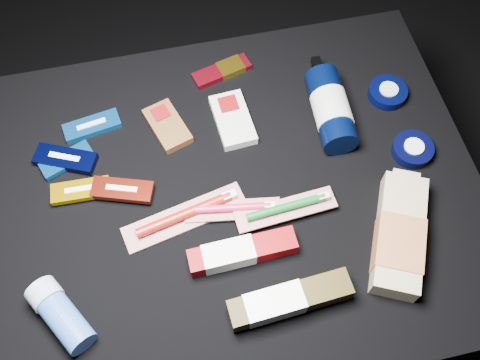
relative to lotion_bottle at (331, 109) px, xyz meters
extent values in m
plane|color=black|center=(-0.23, -0.12, -0.44)|extent=(3.00, 3.00, 0.00)
cube|color=black|center=(-0.23, -0.12, -0.24)|extent=(0.98, 0.78, 0.40)
cube|color=#0E5CB0|center=(-0.49, 0.09, -0.03)|extent=(0.12, 0.06, 0.01)
cube|color=silver|center=(-0.49, 0.09, -0.03)|extent=(0.06, 0.02, 0.02)
cube|color=#0C58A3|center=(-0.55, 0.01, -0.03)|extent=(0.11, 0.08, 0.01)
cube|color=silver|center=(-0.55, 0.01, -0.03)|extent=(0.05, 0.03, 0.01)
cube|color=black|center=(-0.55, 0.01, -0.02)|extent=(0.13, 0.09, 0.01)
cube|color=silver|center=(-0.55, 0.01, -0.02)|extent=(0.06, 0.04, 0.02)
cube|color=#E2AA00|center=(-0.53, -0.07, -0.02)|extent=(0.11, 0.05, 0.01)
cube|color=white|center=(-0.53, -0.07, -0.02)|extent=(0.06, 0.01, 0.01)
cube|color=maroon|center=(-0.45, -0.08, -0.02)|extent=(0.13, 0.08, 0.01)
cube|color=silver|center=(-0.45, -0.08, -0.02)|extent=(0.06, 0.03, 0.02)
cube|color=brown|center=(-0.34, 0.05, -0.03)|extent=(0.09, 0.13, 0.02)
cube|color=#680B0D|center=(-0.35, 0.08, -0.03)|extent=(0.04, 0.04, 0.02)
cube|color=silver|center=(-0.20, 0.03, -0.03)|extent=(0.08, 0.14, 0.02)
cube|color=#6A080B|center=(-0.20, 0.07, -0.02)|extent=(0.04, 0.04, 0.02)
cube|color=maroon|center=(-0.20, 0.17, -0.03)|extent=(0.14, 0.07, 0.01)
cube|color=olive|center=(-0.18, 0.17, -0.03)|extent=(0.06, 0.06, 0.02)
cylinder|color=black|center=(0.00, 0.00, 0.00)|extent=(0.08, 0.18, 0.07)
cylinder|color=beige|center=(0.00, -0.01, 0.00)|extent=(0.08, 0.08, 0.07)
cylinder|color=black|center=(0.01, 0.10, 0.00)|extent=(0.03, 0.02, 0.03)
cube|color=black|center=(0.01, 0.13, -0.01)|extent=(0.02, 0.03, 0.02)
cylinder|color=black|center=(0.14, 0.03, -0.03)|extent=(0.08, 0.08, 0.02)
cylinder|color=#BBBBB7|center=(0.14, 0.03, -0.02)|extent=(0.04, 0.04, 0.03)
cylinder|color=black|center=(0.14, -0.12, -0.03)|extent=(0.08, 0.08, 0.02)
cylinder|color=white|center=(0.14, -0.12, -0.02)|extent=(0.04, 0.04, 0.03)
cube|color=tan|center=(0.05, -0.29, -0.01)|extent=(0.17, 0.24, 0.05)
cube|color=#A36137|center=(0.03, -0.31, -0.01)|extent=(0.12, 0.13, 0.05)
cube|color=tan|center=(0.09, -0.18, -0.01)|extent=(0.06, 0.04, 0.03)
cylinder|color=#3256A7|center=(-0.57, -0.32, -0.01)|extent=(0.10, 0.11, 0.05)
cylinder|color=#929EAC|center=(-0.60, -0.26, -0.01)|extent=(0.07, 0.06, 0.06)
cube|color=beige|center=(-0.34, -0.16, -0.03)|extent=(0.25, 0.11, 0.01)
cylinder|color=maroon|center=(-0.34, -0.16, -0.02)|extent=(0.19, 0.06, 0.02)
cube|color=silver|center=(-0.24, -0.14, -0.02)|extent=(0.03, 0.02, 0.01)
cube|color=#B2AAA5|center=(-0.24, -0.17, -0.03)|extent=(0.19, 0.07, 0.01)
cylinder|color=#C8164E|center=(-0.24, -0.17, -0.02)|extent=(0.15, 0.04, 0.01)
cube|color=white|center=(-0.17, -0.18, -0.02)|extent=(0.02, 0.02, 0.01)
cube|color=beige|center=(-0.15, -0.19, -0.02)|extent=(0.20, 0.06, 0.01)
cylinder|color=#0A5D1C|center=(-0.15, -0.19, -0.01)|extent=(0.16, 0.03, 0.02)
cube|color=silver|center=(-0.07, -0.19, -0.01)|extent=(0.02, 0.01, 0.01)
cube|color=#7B0307|center=(-0.24, -0.26, -0.02)|extent=(0.20, 0.05, 0.04)
cube|color=silver|center=(-0.27, -0.26, -0.02)|extent=(0.10, 0.05, 0.04)
cube|color=#30260B|center=(-0.18, -0.36, -0.01)|extent=(0.22, 0.06, 0.04)
cube|color=white|center=(-0.21, -0.37, -0.01)|extent=(0.11, 0.06, 0.04)
camera|label=1|loc=(-0.32, -0.59, 0.91)|focal=40.00mm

